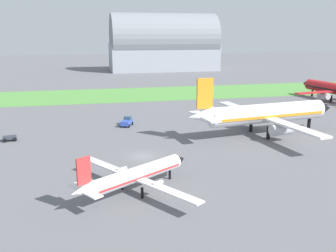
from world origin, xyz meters
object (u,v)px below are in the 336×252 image
(airplane_midfield_jet, at_px, (265,114))
(airplane_parked_jet_far, at_px, (336,89))
(airplane_foreground_turboprop, at_px, (135,175))
(pushback_tug_near_gate, at_px, (127,122))
(baggage_cart_by_runway, at_px, (10,138))

(airplane_midfield_jet, height_order, airplane_parked_jet_far, airplane_midfield_jet)
(airplane_foreground_turboprop, relative_size, airplane_midfield_jet, 0.56)
(airplane_foreground_turboprop, distance_m, airplane_midfield_jet, 35.67)
(pushback_tug_near_gate, bearing_deg, baggage_cart_by_runway, 130.95)
(airplane_foreground_turboprop, relative_size, pushback_tug_near_gate, 4.59)
(airplane_foreground_turboprop, height_order, airplane_parked_jet_far, airplane_parked_jet_far)
(baggage_cart_by_runway, bearing_deg, airplane_midfield_jet, -17.89)
(airplane_foreground_turboprop, xyz_separation_m, pushback_tug_near_gate, (2.98, 34.83, -1.40))
(airplane_midfield_jet, xyz_separation_m, airplane_parked_jet_far, (37.11, 29.26, -0.57))
(airplane_parked_jet_far, bearing_deg, airplane_foreground_turboprop, 118.75)
(airplane_foreground_turboprop, bearing_deg, airplane_midfield_jet, 4.76)
(airplane_midfield_jet, distance_m, airplane_parked_jet_far, 47.26)
(airplane_parked_jet_far, xyz_separation_m, pushback_tug_near_gate, (-62.35, -16.17, -2.68))
(baggage_cart_by_runway, bearing_deg, airplane_parked_jet_far, 4.79)
(airplane_foreground_turboprop, bearing_deg, pushback_tug_near_gate, 52.26)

